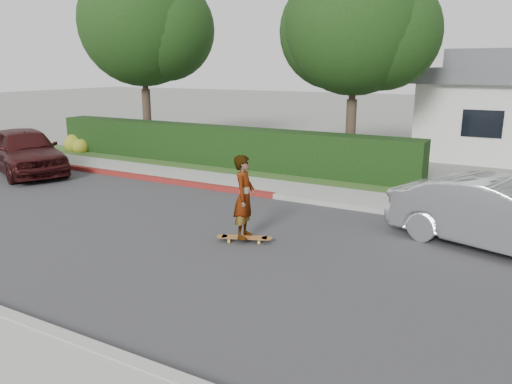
% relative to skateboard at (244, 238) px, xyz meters
% --- Properties ---
extents(ground, '(120.00, 120.00, 0.00)m').
position_rel_skateboard_xyz_m(ground, '(-2.12, -0.55, -0.11)').
color(ground, slate).
rests_on(ground, ground).
extents(road, '(60.00, 8.00, 0.01)m').
position_rel_skateboard_xyz_m(road, '(-2.12, -0.55, -0.10)').
color(road, '#2D2D30').
rests_on(road, ground).
extents(curb_far, '(60.00, 0.20, 0.15)m').
position_rel_skateboard_xyz_m(curb_far, '(-2.12, 3.55, -0.03)').
color(curb_far, '#9E9E99').
rests_on(curb_far, ground).
extents(curb_red_section, '(12.00, 0.21, 0.15)m').
position_rel_skateboard_xyz_m(curb_red_section, '(-7.12, 3.55, -0.03)').
color(curb_red_section, maroon).
rests_on(curb_red_section, ground).
extents(sidewalk_far, '(60.00, 1.60, 0.12)m').
position_rel_skateboard_xyz_m(sidewalk_far, '(-2.12, 4.45, -0.05)').
color(sidewalk_far, gray).
rests_on(sidewalk_far, ground).
extents(planting_strip, '(60.00, 1.60, 0.10)m').
position_rel_skateboard_xyz_m(planting_strip, '(-2.12, 6.05, -0.06)').
color(planting_strip, '#2D4C1E').
rests_on(planting_strip, ground).
extents(hedge, '(15.00, 1.00, 1.50)m').
position_rel_skateboard_xyz_m(hedge, '(-5.12, 6.65, 0.64)').
color(hedge, black).
rests_on(hedge, ground).
extents(flowering_shrub, '(1.40, 1.00, 0.90)m').
position_rel_skateboard_xyz_m(flowering_shrub, '(-12.12, 6.18, 0.23)').
color(flowering_shrub, '#2D4C19').
rests_on(flowering_shrub, ground).
extents(tree_left, '(5.99, 5.21, 8.00)m').
position_rel_skateboard_xyz_m(tree_left, '(-9.63, 8.13, 5.16)').
color(tree_left, '#33261C').
rests_on(tree_left, ground).
extents(tree_center, '(5.66, 4.84, 7.44)m').
position_rel_skateboard_xyz_m(tree_center, '(-0.63, 8.63, 4.80)').
color(tree_center, '#33261C').
rests_on(tree_center, ground).
extents(skateboard, '(1.20, 0.68, 0.11)m').
position_rel_skateboard_xyz_m(skateboard, '(0.00, 0.00, 0.00)').
color(skateboard, gold).
rests_on(skateboard, ground).
extents(skateboarder, '(0.56, 0.73, 1.77)m').
position_rel_skateboard_xyz_m(skateboarder, '(0.00, 0.00, 0.90)').
color(skateboarder, white).
rests_on(skateboarder, skateboard).
extents(car_silver, '(4.64, 2.67, 1.45)m').
position_rel_skateboard_xyz_m(car_silver, '(4.73, 2.19, 0.62)').
color(car_silver, silver).
rests_on(car_silver, ground).
extents(car_maroon, '(5.10, 3.60, 1.61)m').
position_rel_skateboard_xyz_m(car_maroon, '(-10.26, 2.34, 0.70)').
color(car_maroon, '#3B1213').
rests_on(car_maroon, ground).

